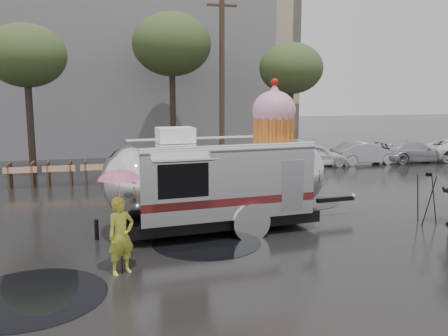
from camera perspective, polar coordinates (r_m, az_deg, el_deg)
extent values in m
plane|color=black|center=(12.02, 4.54, -9.76)|extent=(120.00, 120.00, 0.00)
cylinder|color=black|center=(10.12, -22.33, -14.13)|extent=(2.93, 2.93, 0.01)
cylinder|color=black|center=(17.52, -1.54, -3.64)|extent=(2.13, 2.13, 0.01)
cylinder|color=black|center=(12.53, -2.12, -8.90)|extent=(2.84, 2.84, 0.01)
cylinder|color=black|center=(14.03, 4.08, -6.93)|extent=(1.43, 1.43, 0.01)
cylinder|color=black|center=(17.22, 9.55, -4.00)|extent=(2.45, 2.45, 0.01)
cube|color=slate|center=(34.84, -15.18, 13.17)|extent=(22.00, 12.00, 13.00)
cylinder|color=#473323|center=(25.52, -0.25, 10.55)|extent=(0.28, 0.28, 9.00)
cube|color=#473323|center=(25.89, -0.25, 18.99)|extent=(1.60, 0.12, 0.12)
cylinder|color=#382D26|center=(23.99, -22.34, 6.19)|extent=(0.32, 0.32, 5.85)
ellipsoid|color=#314220|center=(24.02, -22.72, 12.39)|extent=(3.64, 3.64, 2.86)
cylinder|color=#382D26|center=(26.02, -6.19, 7.99)|extent=(0.32, 0.32, 6.75)
ellipsoid|color=#314220|center=(26.13, -6.31, 14.58)|extent=(4.20, 4.20, 3.30)
cylinder|color=#382D26|center=(25.68, 7.95, 6.44)|extent=(0.32, 0.32, 5.40)
ellipsoid|color=#314220|center=(25.68, 8.07, 11.79)|extent=(3.36, 3.36, 2.64)
cube|color=#473323|center=(21.36, -24.35, -0.78)|extent=(0.08, 0.80, 1.00)
cube|color=#473323|center=(21.22, -21.96, -0.69)|extent=(0.08, 0.80, 1.00)
cube|color=#E5590C|center=(20.87, -23.36, -0.24)|extent=(1.30, 0.04, 0.25)
cube|color=#473323|center=(21.14, -20.35, -0.63)|extent=(0.08, 0.80, 1.00)
cube|color=#473323|center=(21.07, -17.92, -0.53)|extent=(0.08, 0.80, 1.00)
cube|color=#E5590C|center=(20.69, -19.26, -0.07)|extent=(1.30, 0.04, 0.25)
cube|color=#473323|center=(21.03, -16.29, -0.47)|extent=(0.08, 0.80, 1.00)
cube|color=#473323|center=(21.02, -13.84, -0.37)|extent=(0.08, 0.80, 1.00)
cube|color=#E5590C|center=(20.61, -15.10, 0.09)|extent=(1.30, 0.04, 0.25)
imported|color=silver|center=(25.34, 10.80, 1.78)|extent=(4.00, 1.80, 1.40)
imported|color=#B2B2B7|center=(26.75, 16.63, 1.94)|extent=(4.00, 1.80, 1.40)
imported|color=#B2B2B7|center=(28.40, 21.84, 2.11)|extent=(4.20, 1.80, 1.44)
cube|color=silver|center=(13.46, -0.82, -0.95)|extent=(4.99, 2.91, 1.96)
ellipsoid|color=silver|center=(14.39, 8.27, -0.38)|extent=(1.84, 2.64, 1.96)
ellipsoid|color=silver|center=(12.92, -10.97, -1.55)|extent=(1.84, 2.64, 1.96)
cube|color=black|center=(13.71, -0.81, -5.66)|extent=(5.62, 2.64, 0.33)
cylinder|color=black|center=(12.88, 3.10, -6.66)|extent=(0.78, 0.30, 0.76)
cylinder|color=black|center=(14.91, -0.19, -4.44)|extent=(0.78, 0.30, 0.76)
cylinder|color=silver|center=(12.73, 3.36, -6.60)|extent=(1.05, 0.20, 1.05)
cube|color=black|center=(15.33, 13.26, -3.68)|extent=(1.31, 0.24, 0.13)
sphere|color=silver|center=(15.68, 15.29, -3.28)|extent=(0.19, 0.19, 0.17)
cylinder|color=black|center=(13.11, -15.08, -7.18)|extent=(0.12, 0.12, 0.54)
cube|color=#501515|center=(12.41, 1.01, -4.14)|extent=(4.78, 0.44, 0.22)
cube|color=#501515|center=(14.72, -2.36, -2.02)|extent=(4.78, 0.44, 0.22)
cube|color=black|center=(11.88, -4.89, -1.55)|extent=(1.31, 0.14, 0.87)
cube|color=#A19F96|center=(11.54, -4.60, 0.88)|extent=(1.57, 0.67, 0.16)
cube|color=silver|center=(13.02, 8.26, -2.13)|extent=(0.65, 0.09, 1.42)
cube|color=white|center=(12.97, -5.88, 3.97)|extent=(1.04, 0.79, 0.41)
cylinder|color=orange|center=(13.94, 6.00, 4.77)|extent=(1.23, 1.23, 0.65)
ellipsoid|color=pink|center=(13.91, 6.04, 6.92)|extent=(1.37, 1.37, 1.13)
cone|color=pink|center=(13.90, 6.08, 9.26)|extent=(0.59, 0.59, 0.44)
sphere|color=red|center=(13.90, 6.09, 10.24)|extent=(0.24, 0.24, 0.22)
imported|color=gold|center=(10.48, -12.28, -7.97)|extent=(0.72, 0.64, 1.68)
imported|color=pink|center=(10.21, -12.48, -2.09)|extent=(1.14, 1.14, 0.77)
cylinder|color=black|center=(10.48, -12.27, -8.06)|extent=(0.02, 0.02, 1.65)
cylinder|color=black|center=(15.46, 23.93, -3.41)|extent=(0.06, 0.34, 1.49)
cylinder|color=black|center=(15.35, 22.28, -3.39)|extent=(0.28, 0.22, 1.49)
cylinder|color=black|center=(15.03, 23.45, -3.72)|extent=(0.32, 0.16, 1.49)
cube|color=black|center=(15.14, 23.40, -0.71)|extent=(0.14, 0.12, 0.10)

